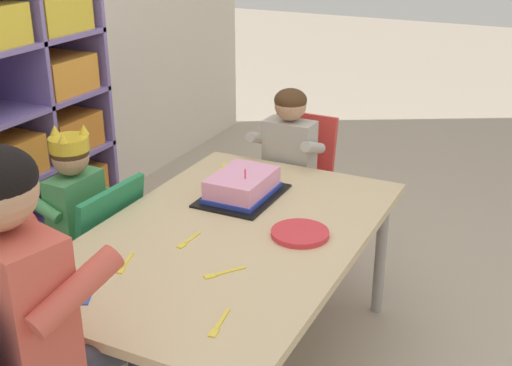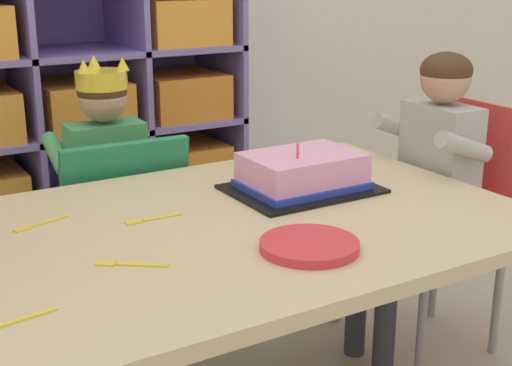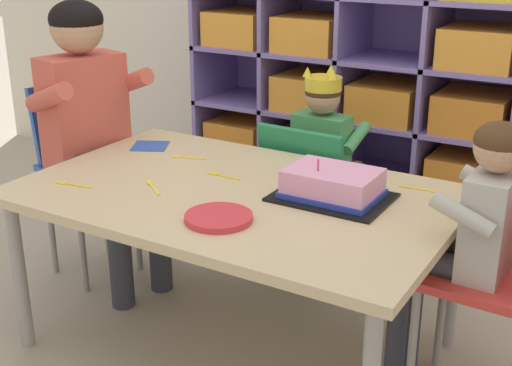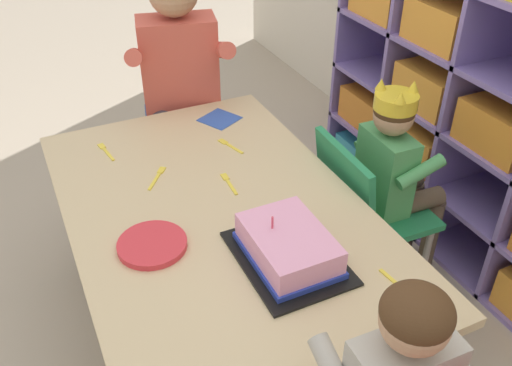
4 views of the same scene
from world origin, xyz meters
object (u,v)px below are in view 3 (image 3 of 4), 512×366
Objects in this scene: paper_plate_stack at (219,218)px; adult_helper_seated at (94,114)px; classroom_chair_blue at (312,187)px; guest_at_table_side at (470,227)px; child_with_crown at (326,146)px; fork_at_table_front_edge at (423,190)px; birthday_cake_on_tray at (332,186)px; fork_near_child_seat at (153,187)px; fork_beside_plate_stack at (186,158)px; classroom_chair_guest_side at (504,277)px; fork_scattered_mid_table at (72,184)px; fork_near_cake_tray at (221,175)px; activity_table at (236,204)px; classroom_chair_adult_side at (81,159)px.

adult_helper_seated is at bearing 155.49° from paper_plate_stack.
classroom_chair_blue is 0.85m from guest_at_table_side.
child_with_crown is 0.63m from fork_at_table_front_edge.
child_with_crown is at bearing 116.73° from birthday_cake_on_tray.
fork_near_child_seat is (-0.92, -0.21, 0.01)m from guest_at_table_side.
birthday_cake_on_tray is 0.37m from paper_plate_stack.
fork_beside_plate_stack is (-0.31, -0.49, 0.04)m from child_with_crown.
adult_helper_seated is 1.52m from classroom_chair_guest_side.
fork_scattered_mid_table is 1.05× the size of fork_near_cake_tray.
activity_table is 0.52m from fork_scattered_mid_table.
classroom_chair_blue is 0.93m from classroom_chair_guest_side.
guest_at_table_side is (1.39, -0.04, -0.12)m from adult_helper_seated.
adult_helper_seated is 1.40m from guest_at_table_side.
guest_at_table_side is (-0.11, 0.00, 0.12)m from classroom_chair_guest_side.
fork_at_table_front_edge is at bearing -69.14° from adult_helper_seated.
adult_helper_seated is at bearing 39.34° from child_with_crown.
classroom_chair_guest_side reaches higher than activity_table.
fork_near_cake_tray is (0.60, -0.05, -0.11)m from adult_helper_seated.
classroom_chair_adult_side reaches higher than classroom_chair_guest_side.
guest_at_table_side is 7.42× the size of fork_near_child_seat.
fork_at_table_front_edge is at bearing 44.04° from birthday_cake_on_tray.
fork_at_table_front_edge and fork_beside_plate_stack have the same top height.
paper_plate_stack is at bearing -55.08° from fork_near_cake_tray.
birthday_cake_on_tray reaches higher than activity_table.
classroom_chair_blue reaches higher than fork_at_table_front_edge.
classroom_chair_adult_side is 5.84× the size of fork_scattered_mid_table.
paper_plate_stack is (-0.60, -0.32, 0.01)m from guest_at_table_side.
classroom_chair_adult_side is 1.08× the size of classroom_chair_guest_side.
classroom_chair_guest_side is at bearing 48.07° from fork_near_child_seat.
child_with_crown is 0.89m from adult_helper_seated.
activity_table is 0.74m from adult_helper_seated.
fork_at_table_front_edge reaches higher than activity_table.
classroom_chair_guest_side is at bearing -78.16° from adult_helper_seated.
fork_scattered_mid_table is at bearing -72.26° from guest_at_table_side.
fork_near_child_seat is at bearing -75.22° from guest_at_table_side.
birthday_cake_on_tray is at bearing 36.98° from fork_at_table_front_edge.
fork_beside_plate_stack is at bearing 171.87° from birthday_cake_on_tray.
child_with_crown reaches higher than paper_plate_stack.
fork_scattered_mid_table is at bearing 21.36° from fork_at_table_front_edge.
fork_near_child_seat is 0.93× the size of fork_beside_plate_stack.
fork_near_cake_tray is (-0.80, -0.02, 0.01)m from guest_at_table_side.
guest_at_table_side is at bearing 7.27° from fork_scattered_mid_table.
classroom_chair_blue reaches higher than paper_plate_stack.
fork_beside_plate_stack is (0.50, 0.01, 0.09)m from classroom_chair_adult_side.
classroom_chair_adult_side reaches higher than paper_plate_stack.
paper_plate_stack is 1.53× the size of fork_near_cake_tray.
birthday_cake_on_tray is (1.10, -0.08, 0.13)m from classroom_chair_adult_side.
birthday_cake_on_tray is at bearing 18.02° from activity_table.
adult_helper_seated is 0.87m from paper_plate_stack.
fork_at_table_front_edge is at bearing 19.96° from fork_scattered_mid_table.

